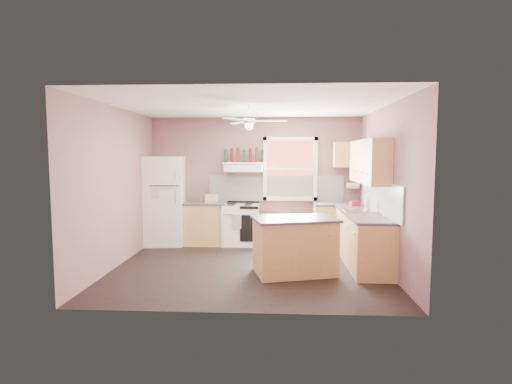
{
  "coord_description": "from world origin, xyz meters",
  "views": [
    {
      "loc": [
        0.45,
        -6.62,
        1.89
      ],
      "look_at": [
        0.1,
        0.3,
        1.25
      ],
      "focal_mm": 28.0,
      "sensor_mm": 36.0,
      "label": 1
    }
  ],
  "objects_px": {
    "refrigerator": "(165,201)",
    "cart": "(279,230)",
    "toaster": "(211,198)",
    "island": "(295,247)",
    "stove": "(241,224)"
  },
  "relations": [
    {
      "from": "refrigerator",
      "to": "island",
      "type": "relative_size",
      "value": 1.53
    },
    {
      "from": "stove",
      "to": "cart",
      "type": "relative_size",
      "value": 1.33
    },
    {
      "from": "refrigerator",
      "to": "cart",
      "type": "bearing_deg",
      "value": -3.97
    },
    {
      "from": "toaster",
      "to": "island",
      "type": "height_order",
      "value": "toaster"
    },
    {
      "from": "toaster",
      "to": "stove",
      "type": "relative_size",
      "value": 0.33
    },
    {
      "from": "refrigerator",
      "to": "cart",
      "type": "distance_m",
      "value": 2.49
    },
    {
      "from": "island",
      "to": "toaster",
      "type": "bearing_deg",
      "value": 115.56
    },
    {
      "from": "stove",
      "to": "cart",
      "type": "distance_m",
      "value": 0.82
    },
    {
      "from": "refrigerator",
      "to": "cart",
      "type": "relative_size",
      "value": 2.88
    },
    {
      "from": "toaster",
      "to": "island",
      "type": "relative_size",
      "value": 0.23
    },
    {
      "from": "stove",
      "to": "cart",
      "type": "bearing_deg",
      "value": -2.46
    },
    {
      "from": "stove",
      "to": "cart",
      "type": "height_order",
      "value": "stove"
    },
    {
      "from": "refrigerator",
      "to": "toaster",
      "type": "height_order",
      "value": "refrigerator"
    },
    {
      "from": "refrigerator",
      "to": "cart",
      "type": "height_order",
      "value": "refrigerator"
    },
    {
      "from": "refrigerator",
      "to": "island",
      "type": "xyz_separation_m",
      "value": [
        2.65,
        -1.99,
        -0.5
      ]
    }
  ]
}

